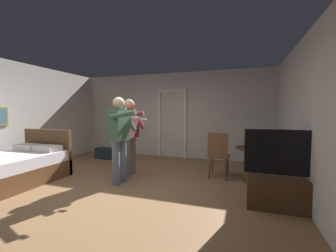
{
  "coord_description": "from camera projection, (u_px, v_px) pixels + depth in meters",
  "views": [
    {
      "loc": [
        2.11,
        -3.38,
        1.43
      ],
      "look_at": [
        0.79,
        0.54,
        1.16
      ],
      "focal_mm": 23.11,
      "sensor_mm": 36.0,
      "label": 1
    }
  ],
  "objects": [
    {
      "name": "ground_plane",
      "position": [
        118.0,
        190.0,
        3.97
      ],
      "size": [
        6.83,
        6.83,
        0.0
      ],
      "primitive_type": "plane",
      "color": "olive"
    },
    {
      "name": "wall_back",
      "position": [
        171.0,
        115.0,
        6.87
      ],
      "size": [
        6.32,
        0.12,
        2.64
      ],
      "primitive_type": "cube",
      "color": "beige",
      "rests_on": "ground_plane"
    },
    {
      "name": "wall_right",
      "position": [
        319.0,
        120.0,
        2.89
      ],
      "size": [
        0.12,
        6.45,
        2.64
      ],
      "primitive_type": "cube",
      "color": "beige",
      "rests_on": "ground_plane"
    },
    {
      "name": "doorway_frame",
      "position": [
        172.0,
        118.0,
        6.78
      ],
      "size": [
        0.93,
        0.08,
        2.13
      ],
      "color": "white",
      "rests_on": "ground_plane"
    },
    {
      "name": "bed",
      "position": [
        11.0,
        169.0,
        4.26
      ],
      "size": [
        1.34,
        1.98,
        1.02
      ],
      "color": "brown",
      "rests_on": "ground_plane"
    },
    {
      "name": "tv_flatscreen",
      "position": [
        285.0,
        186.0,
        3.15
      ],
      "size": [
        1.13,
        0.4,
        1.17
      ],
      "color": "#4C331E",
      "rests_on": "ground_plane"
    },
    {
      "name": "side_table",
      "position": [
        253.0,
        158.0,
        4.41
      ],
      "size": [
        0.69,
        0.69,
        0.7
      ],
      "color": "#4C331E",
      "rests_on": "ground_plane"
    },
    {
      "name": "laptop",
      "position": [
        252.0,
        145.0,
        4.36
      ],
      "size": [
        0.35,
        0.36,
        0.17
      ],
      "color": "black",
      "rests_on": "side_table"
    },
    {
      "name": "bottle_on_table",
      "position": [
        261.0,
        143.0,
        4.27
      ],
      "size": [
        0.06,
        0.06,
        0.27
      ],
      "color": "#224532",
      "rests_on": "side_table"
    },
    {
      "name": "wooden_chair",
      "position": [
        218.0,
        153.0,
        4.62
      ],
      "size": [
        0.45,
        0.45,
        0.99
      ],
      "color": "brown",
      "rests_on": "ground_plane"
    },
    {
      "name": "person_blue_shirt",
      "position": [
        120.0,
        134.0,
        4.25
      ],
      "size": [
        0.72,
        0.59,
        1.72
      ],
      "color": "slate",
      "rests_on": "ground_plane"
    },
    {
      "name": "person_striped_shirt",
      "position": [
        130.0,
        131.0,
        4.8
      ],
      "size": [
        0.67,
        0.61,
        1.71
      ],
      "color": "gray",
      "rests_on": "ground_plane"
    },
    {
      "name": "suitcase_dark",
      "position": [
        106.0,
        153.0,
        6.61
      ],
      "size": [
        0.61,
        0.35,
        0.33
      ],
      "primitive_type": "cube",
      "rotation": [
        0.0,
        0.0,
        -0.06
      ],
      "color": "#1E2D38",
      "rests_on": "ground_plane"
    }
  ]
}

